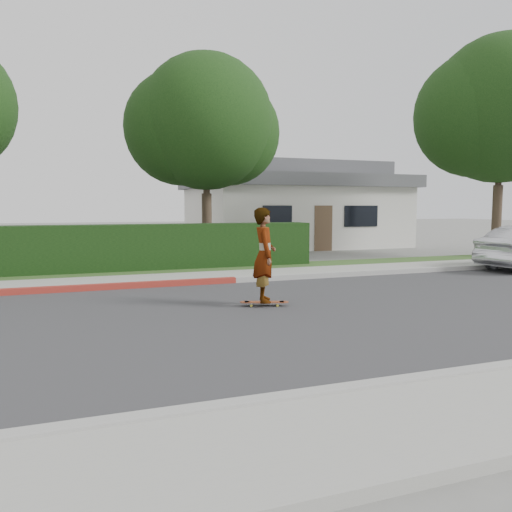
% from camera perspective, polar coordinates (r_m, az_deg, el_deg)
% --- Properties ---
extents(ground, '(120.00, 120.00, 0.00)m').
position_cam_1_polar(ground, '(9.35, -0.64, -7.00)').
color(ground, slate).
rests_on(ground, ground).
extents(road, '(60.00, 8.00, 0.01)m').
position_cam_1_polar(road, '(9.35, -0.64, -6.97)').
color(road, '#2D2D30').
rests_on(road, ground).
extents(curb_near, '(60.00, 0.20, 0.15)m').
position_cam_1_polar(curb_near, '(5.78, 13.46, -14.49)').
color(curb_near, '#9E9E99').
rests_on(curb_near, ground).
extents(sidewalk_near, '(60.00, 1.60, 0.12)m').
position_cam_1_polar(sidewalk_near, '(5.11, 19.29, -17.58)').
color(sidewalk_near, gray).
rests_on(sidewalk_near, ground).
extents(curb_far, '(60.00, 0.20, 0.15)m').
position_cam_1_polar(curb_far, '(13.21, -6.57, -2.97)').
color(curb_far, '#9E9E99').
rests_on(curb_far, ground).
extents(sidewalk_far, '(60.00, 1.60, 0.12)m').
position_cam_1_polar(sidewalk_far, '(14.08, -7.43, -2.51)').
color(sidewalk_far, gray).
rests_on(sidewalk_far, ground).
extents(planting_strip, '(60.00, 1.60, 0.10)m').
position_cam_1_polar(planting_strip, '(15.63, -8.72, -1.75)').
color(planting_strip, '#2D4C1E').
rests_on(planting_strip, ground).
extents(hedge, '(15.00, 1.00, 1.50)m').
position_cam_1_polar(hedge, '(15.86, -19.88, 0.63)').
color(hedge, black).
rests_on(hedge, ground).
extents(tree_center, '(5.66, 4.84, 7.44)m').
position_cam_1_polar(tree_center, '(18.58, -5.93, 14.47)').
color(tree_center, '#33261C').
rests_on(tree_center, ground).
extents(tree_right, '(6.32, 5.60, 8.56)m').
position_cam_1_polar(tree_right, '(22.08, 25.88, 14.43)').
color(tree_right, '#33261C').
rests_on(tree_right, ground).
extents(house, '(10.60, 8.60, 4.30)m').
position_cam_1_polar(house, '(26.96, 4.11, 5.75)').
color(house, beige).
rests_on(house, ground).
extents(skateboard, '(1.01, 0.52, 0.09)m').
position_cam_1_polar(skateboard, '(10.31, 0.96, -5.31)').
color(skateboard, gold).
rests_on(skateboard, ground).
extents(skateboarder, '(0.62, 0.80, 1.93)m').
position_cam_1_polar(skateboarder, '(10.17, 0.97, 0.11)').
color(skateboarder, white).
rests_on(skateboarder, skateboard).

